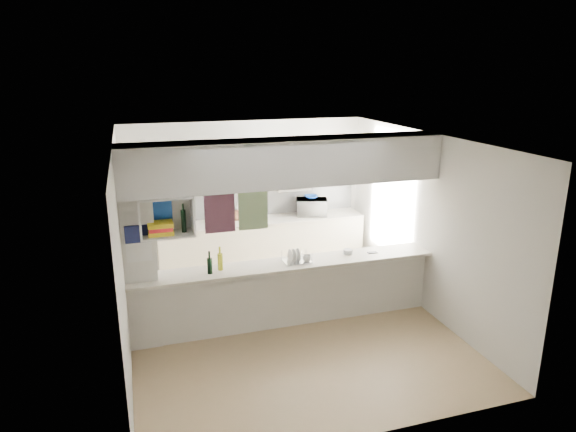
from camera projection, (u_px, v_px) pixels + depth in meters
name	position (u px, v px, depth m)	size (l,w,h in m)	color
floor	(287.00, 324.00, 7.20)	(4.80, 4.80, 0.00)	tan
ceiling	(287.00, 139.00, 6.47)	(4.80, 4.80, 0.00)	white
wall_back	(247.00, 195.00, 9.03)	(4.20, 4.20, 0.00)	silver
wall_left	(122.00, 253.00, 6.23)	(4.80, 4.80, 0.00)	silver
wall_right	(425.00, 223.00, 7.44)	(4.80, 4.80, 0.00)	silver
servery_partition	(274.00, 212.00, 6.69)	(4.20, 0.50, 2.60)	silver
cubby_shelf	(165.00, 218.00, 6.21)	(0.65, 0.35, 0.50)	white
kitchen_run	(259.00, 224.00, 8.97)	(3.60, 0.63, 2.24)	silver
microwave	(312.00, 207.00, 9.15)	(0.53, 0.36, 0.30)	white
bowl	(311.00, 197.00, 9.12)	(0.24, 0.24, 0.06)	navy
dish_rack	(297.00, 256.00, 6.97)	(0.38, 0.29, 0.20)	silver
cup	(307.00, 258.00, 6.94)	(0.12, 0.12, 0.09)	white
wine_bottles	(215.00, 263.00, 6.62)	(0.22, 0.15, 0.32)	black
plastic_tubs	(350.00, 252.00, 7.28)	(0.48, 0.17, 0.06)	silver
utensil_jar	(211.00, 219.00, 8.69)	(0.11, 0.11, 0.16)	black
knife_block	(236.00, 215.00, 8.84)	(0.09, 0.07, 0.18)	#532E1C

